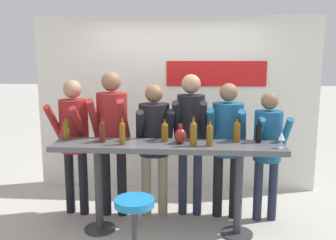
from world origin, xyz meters
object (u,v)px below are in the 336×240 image
object	(u,v)px
wine_bottle_6	(259,132)
person_left	(112,128)
person_center	(191,129)
person_right	(268,142)
wine_bottle_3	(193,133)
wine_bottle_0	(237,131)
wine_bottle_4	(210,134)
wine_bottle_7	(165,131)
wine_glass_0	(282,136)
wine_bottle_2	(102,131)
tasting_table	(167,159)
bar_stool	(135,221)
person_center_left	(154,137)
person_far_left	(74,132)
decorative_vase	(180,136)
wine_bottle_1	(66,129)
wine_bottle_5	(122,132)
person_center_right	(227,136)

from	to	relation	value
wine_bottle_6	person_left	bearing A→B (deg)	169.79
person_center	person_right	size ratio (longest dim) A/B	1.13
person_right	wine_bottle_3	xyz separation A→B (m)	(-0.88, -0.50, 0.21)
wine_bottle_0	wine_bottle_4	size ratio (longest dim) A/B	0.99
person_left	wine_bottle_7	xyz separation A→B (m)	(0.67, -0.33, 0.04)
wine_glass_0	wine_bottle_2	bearing A→B (deg)	176.65
tasting_table	bar_stool	xyz separation A→B (m)	(-0.26, -0.69, -0.43)
person_center_left	wine_bottle_2	world-z (taller)	person_center_left
tasting_table	wine_bottle_0	bearing A→B (deg)	9.07
person_far_left	person_center_left	bearing A→B (deg)	11.72
person_center_left	wine_bottle_2	xyz separation A→B (m)	(-0.53, -0.44, 0.16)
person_center_left	decorative_vase	xyz separation A→B (m)	(0.34, -0.43, 0.11)
wine_bottle_1	tasting_table	bearing A→B (deg)	-5.58
wine_bottle_4	wine_bottle_5	xyz separation A→B (m)	(-0.94, -0.01, 0.01)
person_right	wine_bottle_3	distance (m)	1.04
wine_bottle_7	tasting_table	bearing A→B (deg)	-65.71
wine_bottle_1	person_far_left	bearing A→B (deg)	94.07
tasting_table	wine_glass_0	distance (m)	1.25
wine_bottle_0	wine_bottle_7	xyz separation A→B (m)	(-0.80, -0.04, -0.01)
person_far_left	wine_bottle_1	world-z (taller)	person_far_left
wine_bottle_0	decorative_vase	size ratio (longest dim) A/B	1.28
person_center_right	wine_bottle_4	xyz separation A→B (m)	(-0.24, -0.54, 0.14)
bar_stool	person_right	xyz separation A→B (m)	(1.43, 1.11, 0.53)
person_center	wine_bottle_5	size ratio (longest dim) A/B	5.79
bar_stool	wine_bottle_7	xyz separation A→B (m)	(0.22, 0.78, 0.72)
wine_bottle_6	person_right	bearing A→B (deg)	61.72
person_center_left	wine_bottle_6	distance (m)	1.25
wine_bottle_0	wine_bottle_4	world-z (taller)	wine_bottle_4
person_center_right	wine_bottle_0	distance (m)	0.38
wine_bottle_3	wine_bottle_2	bearing A→B (deg)	175.08
wine_glass_0	decorative_vase	bearing A→B (deg)	173.60
wine_glass_0	bar_stool	bearing A→B (deg)	-158.36
wine_bottle_3	wine_bottle_1	bearing A→B (deg)	172.18
wine_bottle_0	wine_bottle_6	distance (m)	0.24
person_right	person_far_left	bearing A→B (deg)	174.12
wine_bottle_2	wine_bottle_4	bearing A→B (deg)	-3.78
wine_bottle_2	person_left	bearing A→B (deg)	87.71
person_left	wine_bottle_1	distance (m)	0.56
tasting_table	person_center	world-z (taller)	person_center
bar_stool	wine_bottle_6	bearing A→B (deg)	32.40
bar_stool	wine_bottle_1	size ratio (longest dim) A/B	2.51
bar_stool	decorative_vase	world-z (taller)	decorative_vase
person_center_left	wine_bottle_1	world-z (taller)	person_center_left
person_center_left	wine_bottle_3	world-z (taller)	person_center_left
tasting_table	person_left	distance (m)	0.86
person_right	wine_bottle_5	size ratio (longest dim) A/B	5.14
person_far_left	wine_bottle_1	size ratio (longest dim) A/B	6.35
person_left	person_center_right	world-z (taller)	person_left
person_center_left	wine_bottle_6	bearing A→B (deg)	-25.00
wine_bottle_4	wine_glass_0	distance (m)	0.75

